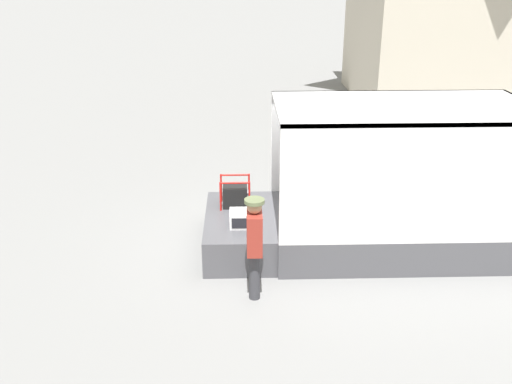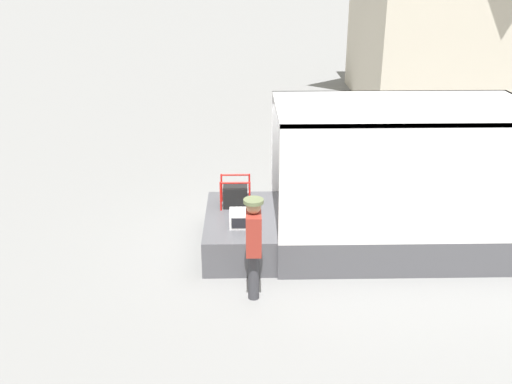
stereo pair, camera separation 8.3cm
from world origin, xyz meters
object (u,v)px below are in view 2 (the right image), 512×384
portable_generator (236,195)px  worker_person (254,239)px  microwave (242,218)px  box_truck (495,203)px

portable_generator → worker_person: (0.30, -2.25, 0.19)m
portable_generator → worker_person: worker_person is taller
microwave → worker_person: 1.39m
portable_generator → box_truck: bearing=-5.3°
microwave → worker_person: bearing=-82.6°
microwave → portable_generator: (-0.12, 0.90, 0.08)m
box_truck → worker_person: box_truck is taller
microwave → portable_generator: 0.91m
microwave → worker_person: worker_person is taller
box_truck → microwave: size_ratio=14.87×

